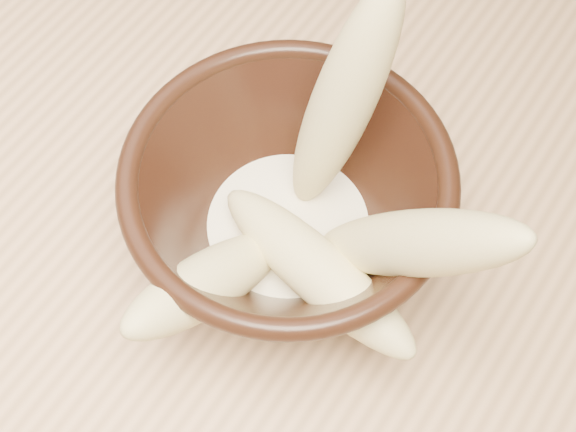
{
  "coord_description": "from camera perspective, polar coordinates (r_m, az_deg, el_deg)",
  "views": [
    {
      "loc": [
        0.04,
        -0.21,
        1.26
      ],
      "look_at": [
        -0.09,
        -0.01,
        0.8
      ],
      "focal_mm": 50.0,
      "sensor_mm": 36.0,
      "label": 1
    }
  ],
  "objects": [
    {
      "name": "milk_puddle",
      "position": [
        0.53,
        -0.0,
        -0.9
      ],
      "size": [
        0.11,
        0.11,
        0.02
      ],
      "primitive_type": "cylinder",
      "color": "#FFF1CD",
      "rests_on": "bowl"
    },
    {
      "name": "banana_across",
      "position": [
        0.48,
        2.0,
        -3.82
      ],
      "size": [
        0.16,
        0.07,
        0.05
      ],
      "primitive_type": "ellipsoid",
      "rotation": [
        1.47,
        0.0,
        1.35
      ],
      "color": "#E0CF84",
      "rests_on": "bowl"
    },
    {
      "name": "banana_right",
      "position": [
        0.44,
        8.65,
        -1.94
      ],
      "size": [
        0.14,
        0.04,
        0.17
      ],
      "primitive_type": "ellipsoid",
      "rotation": [
        0.66,
        0.0,
        1.54
      ],
      "color": "#E0CF84",
      "rests_on": "bowl"
    },
    {
      "name": "banana_front",
      "position": [
        0.47,
        -5.69,
        -4.72
      ],
      "size": [
        0.06,
        0.14,
        0.1
      ],
      "primitive_type": "ellipsoid",
      "rotation": [
        1.05,
        0.0,
        -0.15
      ],
      "color": "#E0CF84",
      "rests_on": "bowl"
    },
    {
      "name": "banana_upright",
      "position": [
        0.47,
        3.9,
        8.05
      ],
      "size": [
        0.07,
        0.1,
        0.18
      ],
      "primitive_type": "ellipsoid",
      "rotation": [
        0.3,
        0.0,
        2.76
      ],
      "color": "#E0CF84",
      "rests_on": "bowl"
    },
    {
      "name": "bowl",
      "position": [
        0.5,
        -0.0,
        0.5
      ],
      "size": [
        0.2,
        0.2,
        0.11
      ],
      "rotation": [
        0.0,
        0.0,
        -0.43
      ],
      "color": "black",
      "rests_on": "table"
    },
    {
      "name": "table",
      "position": [
        0.62,
        7.68,
        -8.88
      ],
      "size": [
        1.2,
        0.8,
        0.75
      ],
      "color": "#DDAA79",
      "rests_on": "ground"
    }
  ]
}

